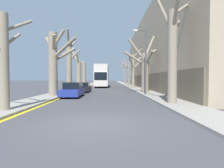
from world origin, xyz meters
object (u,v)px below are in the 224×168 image
(street_tree_right_0, at_px, (173,49))
(double_decker_bus, at_px, (102,75))
(parked_car_1, at_px, (83,87))
(street_tree_right_1, at_px, (145,68))
(street_tree_left_0, at_px, (1,52))
(street_tree_right_4, at_px, (125,71))
(street_tree_left_1, at_px, (54,61))
(street_tree_left_3, at_px, (78,73))
(street_tree_right_2, at_px, (134,69))
(street_tree_left_4, at_px, (83,72))
(street_tree_left_2, at_px, (69,64))
(street_tree_right_3, at_px, (128,71))
(lamp_post, at_px, (145,58))
(parked_car_0, at_px, (73,90))

(street_tree_right_0, height_order, double_decker_bus, street_tree_right_0)
(parked_car_1, bearing_deg, street_tree_right_1, -17.01)
(street_tree_left_0, relative_size, street_tree_right_4, 0.99)
(street_tree_left_1, distance_m, street_tree_left_3, 13.36)
(street_tree_right_2, height_order, parked_car_1, street_tree_right_2)
(parked_car_1, bearing_deg, street_tree_right_2, 45.65)
(street_tree_left_0, height_order, street_tree_right_2, street_tree_right_2)
(street_tree_left_4, bearing_deg, parked_car_1, -81.24)
(street_tree_left_2, bearing_deg, street_tree_right_3, 60.89)
(double_decker_bus, xyz_separation_m, parked_car_1, (-1.86, -13.78, -1.95))
(street_tree_right_0, relative_size, street_tree_right_1, 1.17)
(street_tree_right_3, distance_m, street_tree_right_4, 9.95)
(street_tree_right_1, bearing_deg, street_tree_left_4, 121.05)
(parked_car_1, bearing_deg, street_tree_left_2, 171.43)
(lamp_post, bearing_deg, double_decker_bus, 106.20)
(street_tree_right_1, bearing_deg, street_tree_right_2, 89.48)
(street_tree_right_0, height_order, street_tree_right_4, street_tree_right_0)
(street_tree_left_4, relative_size, street_tree_right_4, 0.96)
(parked_car_1, bearing_deg, street_tree_left_4, 98.76)
(street_tree_left_4, bearing_deg, lamp_post, -63.67)
(double_decker_bus, xyz_separation_m, lamp_post, (5.45, -18.78, 1.39))
(street_tree_right_1, height_order, street_tree_right_3, street_tree_right_3)
(street_tree_left_3, height_order, street_tree_right_2, street_tree_right_2)
(parked_car_1, xyz_separation_m, lamp_post, (7.32, -5.00, 3.35))
(street_tree_right_2, xyz_separation_m, street_tree_right_3, (-0.03, 9.78, -0.06))
(street_tree_right_0, height_order, street_tree_right_3, street_tree_right_3)
(street_tree_left_2, height_order, parked_car_0, street_tree_left_2)
(street_tree_left_1, distance_m, parked_car_0, 3.42)
(parked_car_1, bearing_deg, parked_car_0, -90.00)
(street_tree_right_4, bearing_deg, street_tree_right_0, -89.83)
(street_tree_left_2, distance_m, parked_car_0, 7.64)
(double_decker_bus, relative_size, parked_car_0, 2.80)
(street_tree_left_4, height_order, parked_car_0, street_tree_left_4)
(street_tree_left_3, bearing_deg, parked_car_0, -81.80)
(parked_car_0, distance_m, lamp_post, 8.15)
(street_tree_left_4, height_order, street_tree_right_4, street_tree_right_4)
(double_decker_bus, bearing_deg, street_tree_right_1, -69.81)
(street_tree_left_1, height_order, street_tree_right_4, street_tree_right_4)
(street_tree_left_1, xyz_separation_m, street_tree_right_2, (9.79, 14.22, 0.05))
(street_tree_left_2, relative_size, street_tree_right_1, 1.15)
(street_tree_left_2, height_order, parked_car_1, street_tree_left_2)
(street_tree_left_0, height_order, lamp_post, street_tree_left_0)
(street_tree_right_3, bearing_deg, street_tree_left_4, -160.09)
(street_tree_left_4, distance_m, street_tree_right_0, 27.67)
(street_tree_right_1, relative_size, double_decker_bus, 0.64)
(street_tree_left_0, bearing_deg, street_tree_left_1, 88.67)
(street_tree_left_3, relative_size, street_tree_right_1, 0.97)
(street_tree_right_2, bearing_deg, street_tree_left_0, -114.11)
(street_tree_left_4, xyz_separation_m, street_tree_right_1, (10.00, -16.60, -0.09))
(street_tree_right_2, relative_size, lamp_post, 1.10)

